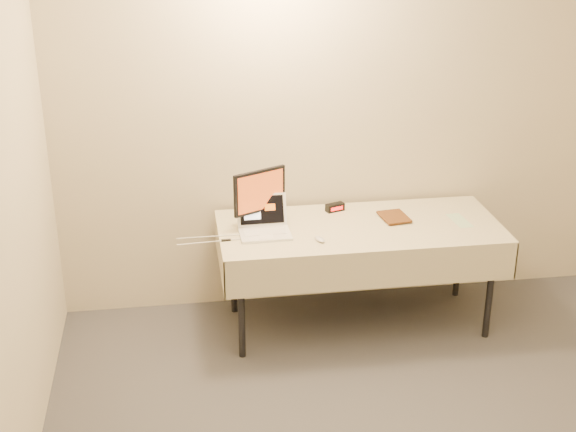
{
  "coord_description": "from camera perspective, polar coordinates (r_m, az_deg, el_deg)",
  "views": [
    {
      "loc": [
        -1.19,
        -2.66,
        2.84
      ],
      "look_at": [
        -0.49,
        1.99,
        0.86
      ],
      "focal_mm": 50.0,
      "sensor_mm": 36.0,
      "label": 1
    }
  ],
  "objects": [
    {
      "name": "paper_form",
      "position": [
        5.47,
        12.1,
        -0.31
      ],
      "size": [
        0.12,
        0.25,
        0.0
      ],
      "primitive_type": "cube",
      "rotation": [
        0.0,
        0.0,
        0.09
      ],
      "color": "#B1D6AA",
      "rests_on": "table"
    },
    {
      "name": "laptop",
      "position": [
        5.16,
        -1.74,
        -0.58
      ],
      "size": [
        0.33,
        0.31,
        0.22
      ],
      "rotation": [
        0.0,
        0.0,
        0.02
      ],
      "color": "white",
      "rests_on": "table"
    },
    {
      "name": "clicker",
      "position": [
        5.05,
        2.27,
        -1.65
      ],
      "size": [
        0.08,
        0.11,
        0.02
      ],
      "primitive_type": "ellipsoid",
      "rotation": [
        0.0,
        0.0,
        0.35
      ],
      "color": "silver",
      "rests_on": "table"
    },
    {
      "name": "usb_dongle",
      "position": [
        5.06,
        -4.43,
        -1.73
      ],
      "size": [
        0.06,
        0.02,
        0.01
      ],
      "primitive_type": "cube",
      "rotation": [
        0.0,
        0.0,
        0.06
      ],
      "color": "black",
      "rests_on": "table"
    },
    {
      "name": "book",
      "position": [
        5.35,
        6.78,
        0.83
      ],
      "size": [
        0.17,
        0.04,
        0.23
      ],
      "primitive_type": "imported",
      "rotation": [
        0.0,
        0.0,
        0.12
      ],
      "color": "brown",
      "rests_on": "table"
    },
    {
      "name": "table",
      "position": [
        5.31,
        5.11,
        -1.3
      ],
      "size": [
        1.86,
        0.81,
        0.74
      ],
      "color": "black",
      "rests_on": "ground"
    },
    {
      "name": "alarm_clock",
      "position": [
        5.5,
        3.36,
        0.62
      ],
      "size": [
        0.14,
        0.09,
        0.05
      ],
      "rotation": [
        0.0,
        0.0,
        0.33
      ],
      "color": "black",
      "rests_on": "table"
    },
    {
      "name": "back_wall",
      "position": [
        5.5,
        4.26,
        7.05
      ],
      "size": [
        4.0,
        0.1,
        2.7
      ],
      "primitive_type": "cube",
      "color": "beige",
      "rests_on": "ground"
    },
    {
      "name": "monitor",
      "position": [
        5.17,
        -2.02,
        1.58
      ],
      "size": [
        0.35,
        0.19,
        0.39
      ],
      "rotation": [
        0.0,
        0.0,
        0.45
      ],
      "color": "black",
      "rests_on": "table"
    }
  ]
}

